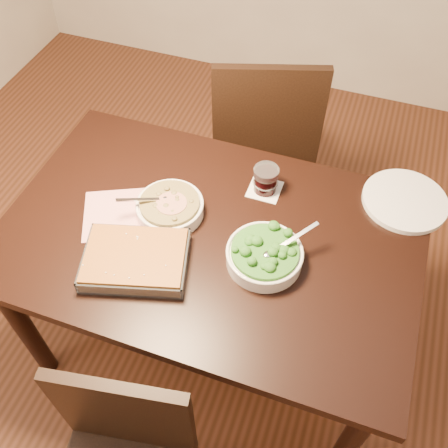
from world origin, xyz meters
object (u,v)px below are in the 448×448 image
broccoli_bowl (265,255)px  baking_dish (136,260)px  table (210,250)px  stew_bowl (170,207)px  dinner_plate (405,201)px  chair_far (264,134)px  wine_tumbler (266,179)px

broccoli_bowl → baking_dish: bearing=-158.6°
table → stew_bowl: size_ratio=5.96×
broccoli_bowl → baking_dish: size_ratio=0.65×
broccoli_bowl → dinner_plate: broccoli_bowl is taller
chair_far → table: bearing=73.9°
chair_far → baking_dish: bearing=63.3°
wine_tumbler → chair_far: chair_far is taller
stew_bowl → dinner_plate: (0.76, 0.32, -0.02)m
table → dinner_plate: size_ratio=4.73×
stew_bowl → wine_tumbler: bearing=37.8°
stew_bowl → dinner_plate: stew_bowl is taller
broccoli_bowl → baking_dish: (-0.38, -0.15, -0.01)m
stew_bowl → baking_dish: size_ratio=0.62×
table → baking_dish: size_ratio=3.70×
broccoli_bowl → chair_far: (-0.23, 0.82, -0.24)m
table → broccoli_bowl: size_ratio=5.69×
stew_bowl → chair_far: (0.13, 0.73, -0.23)m
broccoli_bowl → chair_far: size_ratio=0.25×
baking_dish → wine_tumbler: 0.54m
dinner_plate → chair_far: size_ratio=0.30×
wine_tumbler → baking_dish: bearing=-123.1°
baking_dish → wine_tumbler: (0.29, 0.45, 0.03)m
broccoli_bowl → wine_tumbler: (-0.09, 0.30, 0.02)m
table → chair_far: size_ratio=1.43×
table → chair_far: (-0.02, 0.77, -0.11)m
dinner_plate → broccoli_bowl: bearing=-134.3°
chair_far → wine_tumbler: bearing=87.5°
table → dinner_plate: dinner_plate is taller
broccoli_bowl → chair_far: bearing=105.5°
table → stew_bowl: stew_bowl is taller
table → dinner_plate: 0.71m
baking_dish → table: bearing=32.2°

